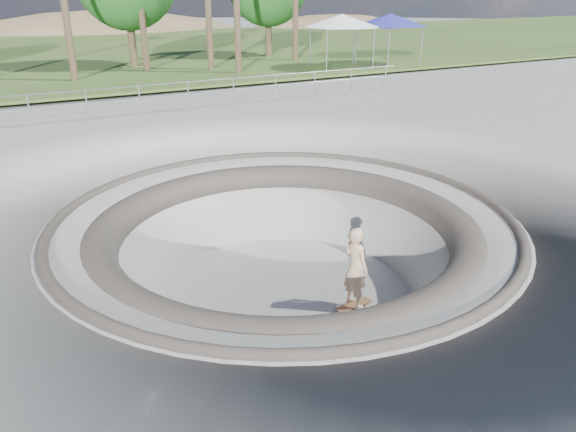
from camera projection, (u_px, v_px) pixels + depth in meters
The scene contains 9 objects.
ground at pixel (284, 218), 12.45m from camera, with size 180.00×180.00×0.00m, color gray.
skate_bowl at pixel (284, 290), 13.14m from camera, with size 14.00×14.00×4.10m.
grass_strip at pixel (59, 55), 39.99m from camera, with size 180.00×36.00×0.12m.
distant_hills at pixel (75, 98), 63.24m from camera, with size 103.20×45.00×28.60m.
safety_railing at pixel (140, 98), 21.93m from camera, with size 25.00×0.06×1.03m.
skateboard at pixel (354, 305), 12.52m from camera, with size 0.91×0.35×0.09m.
skater at pixel (356, 267), 12.15m from camera, with size 0.68×0.45×1.87m, color #D3A988.
canopy_white at pixel (342, 21), 31.96m from camera, with size 5.85×5.85×3.02m.
canopy_blue at pixel (390, 20), 33.40m from camera, with size 5.83×5.83×2.97m.
Camera 1 is at (-5.41, -10.14, 4.78)m, focal length 35.00 mm.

